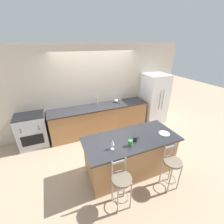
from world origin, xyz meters
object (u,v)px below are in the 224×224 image
coffee_mug (135,139)px  soap_bottle (120,101)px  wine_glass (113,143)px  refrigerator (154,99)px  dinner_plate (164,133)px  oven_range (32,131)px  pumpkin_decoration (116,101)px  bar_stool_far (172,166)px  bar_stool_near (121,183)px  tumbler_cup (130,143)px

coffee_mug → soap_bottle: 2.06m
coffee_mug → wine_glass: bearing=-174.6°
refrigerator → dinner_plate: size_ratio=7.39×
dinner_plate → wine_glass: bearing=-178.5°
oven_range → dinner_plate: (2.82, -2.05, 0.44)m
oven_range → soap_bottle: bearing=-1.3°
pumpkin_decoration → soap_bottle: 0.17m
refrigerator → coffee_mug: (-1.95, -1.97, 0.08)m
refrigerator → bar_stool_far: size_ratio=1.79×
bar_stool_near → bar_stool_far: bearing=-1.4°
pumpkin_decoration → refrigerator: bearing=-6.0°
pumpkin_decoration → oven_range: bearing=-178.1°
refrigerator → oven_range: refrigerator is taller
refrigerator → oven_range: size_ratio=1.82×
refrigerator → coffee_mug: size_ratio=15.02×
dinner_plate → soap_bottle: soap_bottle is taller
bar_stool_near → bar_stool_far: (1.08, -0.03, 0.00)m
refrigerator → bar_stool_near: size_ratio=1.79×
soap_bottle → pumpkin_decoration: bearing=122.0°
soap_bottle → refrigerator: bearing=-0.2°
tumbler_cup → soap_bottle: 2.21m
pumpkin_decoration → soap_bottle: (0.09, -0.15, 0.01)m
bar_stool_far → tumbler_cup: 0.93m
bar_stool_far → soap_bottle: bearing=87.9°
wine_glass → tumbler_cup: (0.36, -0.04, -0.08)m
dinner_plate → tumbler_cup: (-0.89, -0.08, 0.05)m
bar_stool_far → wine_glass: 1.26m
wine_glass → pumpkin_decoration: bearing=64.3°
dinner_plate → bar_stool_near: bearing=-158.0°
coffee_mug → pumpkin_decoration: size_ratio=0.87×
refrigerator → pumpkin_decoration: size_ratio=13.03×
refrigerator → tumbler_cup: 2.96m
refrigerator → wine_glass: (-2.48, -2.02, 0.18)m
refrigerator → soap_bottle: refrigerator is taller
bar_stool_near → coffee_mug: coffee_mug is taller
bar_stool_near → coffee_mug: (0.56, 0.54, 0.41)m
dinner_plate → oven_range: bearing=143.9°
coffee_mug → soap_bottle: (0.61, 1.97, 0.01)m
refrigerator → dinner_plate: refrigerator is taller
bar_stool_far → pumpkin_decoration: pumpkin_decoration is taller
tumbler_cup → soap_bottle: (0.78, 2.06, 0.00)m
tumbler_cup → wine_glass: bearing=172.8°
pumpkin_decoration → bar_stool_near: bearing=-112.1°
tumbler_cup → soap_bottle: soap_bottle is taller
soap_bottle → bar_stool_near: bearing=-115.0°
wine_glass → coffee_mug: (0.53, 0.05, -0.09)m
bar_stool_near → pumpkin_decoration: 2.89m
bar_stool_far → oven_range: bearing=135.1°
oven_range → pumpkin_decoration: (2.61, 0.08, 0.48)m
oven_range → coffee_mug: size_ratio=8.23×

